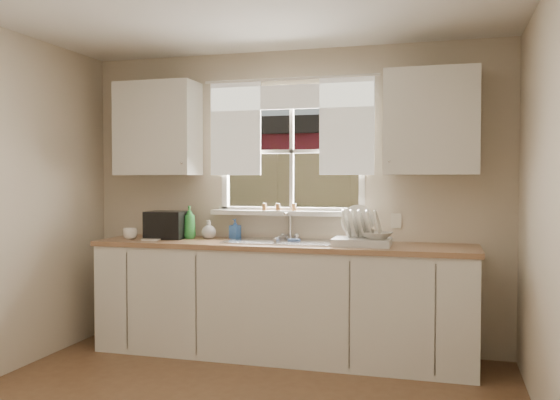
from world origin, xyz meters
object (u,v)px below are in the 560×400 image
(dish_rack, at_px, (362,235))
(cup, at_px, (130,234))
(black_appliance, at_px, (167,225))
(soap_bottle_a, at_px, (189,222))

(dish_rack, bearing_deg, cup, -178.01)
(dish_rack, height_order, black_appliance, dish_rack)
(cup, bearing_deg, dish_rack, 23.63)
(cup, bearing_deg, black_appliance, 53.10)
(soap_bottle_a, height_order, black_appliance, soap_bottle_a)
(soap_bottle_a, relative_size, cup, 2.29)
(soap_bottle_a, height_order, cup, soap_bottle_a)
(cup, xyz_separation_m, black_appliance, (0.26, 0.16, 0.07))
(cup, height_order, black_appliance, black_appliance)
(dish_rack, height_order, soap_bottle_a, dish_rack)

